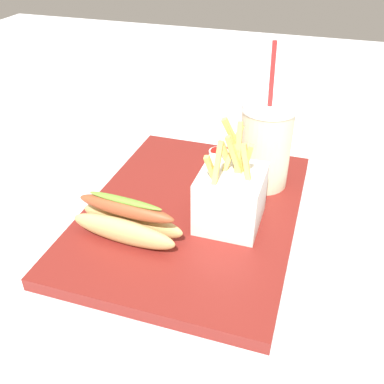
# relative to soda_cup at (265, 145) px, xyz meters

# --- Properties ---
(ground_plane) EXTENTS (2.40, 2.40, 0.02)m
(ground_plane) POSITION_rel_soda_cup_xyz_m (0.11, -0.09, -0.10)
(ground_plane) COLOR silver
(food_tray) EXTENTS (0.43, 0.32, 0.02)m
(food_tray) POSITION_rel_soda_cup_xyz_m (0.11, -0.09, -0.08)
(food_tray) COLOR maroon
(food_tray) RESTS_ON ground_plane
(soda_cup) EXTENTS (0.09, 0.09, 0.24)m
(soda_cup) POSITION_rel_soda_cup_xyz_m (0.00, 0.00, 0.00)
(soda_cup) COLOR beige
(soda_cup) RESTS_ON food_tray
(fries_basket) EXTENTS (0.10, 0.09, 0.16)m
(fries_basket) POSITION_rel_soda_cup_xyz_m (0.12, -0.03, -0.03)
(fries_basket) COLOR white
(fries_basket) RESTS_ON food_tray
(hot_dog_1) EXTENTS (0.06, 0.16, 0.07)m
(hot_dog_1) POSITION_rel_soda_cup_xyz_m (0.20, -0.16, -0.05)
(hot_dog_1) COLOR tan
(hot_dog_1) RESTS_ON food_tray
(ketchup_cup_1) EXTENTS (0.04, 0.04, 0.02)m
(ketchup_cup_1) POSITION_rel_soda_cup_xyz_m (-0.05, -0.09, -0.06)
(ketchup_cup_1) COLOR white
(ketchup_cup_1) RESTS_ON food_tray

